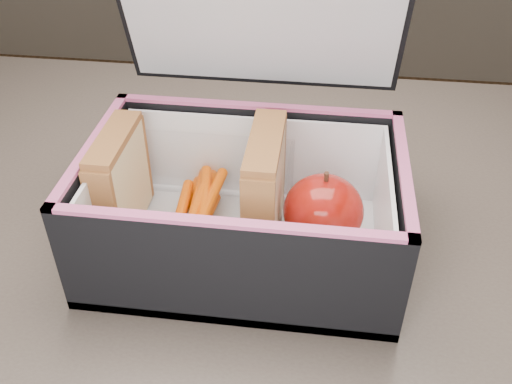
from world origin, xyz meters
TOP-DOWN VIEW (x-y plane):
  - kitchen_table at (0.00, 0.00)m, footprint 1.20×0.80m
  - lunch_bag at (-0.06, 0.00)m, footprint 0.28×0.25m
  - plastic_tub at (-0.11, 0.00)m, footprint 0.18×0.13m
  - sandwich_left at (-0.18, 0.00)m, footprint 0.03×0.09m
  - sandwich_right at (-0.04, 0.00)m, footprint 0.03×0.10m
  - carrot_sticks at (-0.11, 0.01)m, footprint 0.05×0.15m
  - paper_napkin at (0.01, 0.00)m, footprint 0.09×0.09m
  - red_apple at (0.01, -0.00)m, footprint 0.08×0.08m

SIDE VIEW (x-z plane):
  - kitchen_table at x=0.00m, z-range 0.28..1.03m
  - paper_napkin at x=0.01m, z-range 0.76..0.77m
  - carrot_sticks at x=-0.11m, z-range 0.77..0.80m
  - plastic_tub at x=-0.11m, z-range 0.76..0.84m
  - red_apple at x=0.01m, z-range 0.77..0.84m
  - lunch_bag at x=-0.06m, z-range 0.67..0.95m
  - sandwich_left at x=-0.18m, z-range 0.77..0.87m
  - sandwich_right at x=-0.04m, z-range 0.77..0.88m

